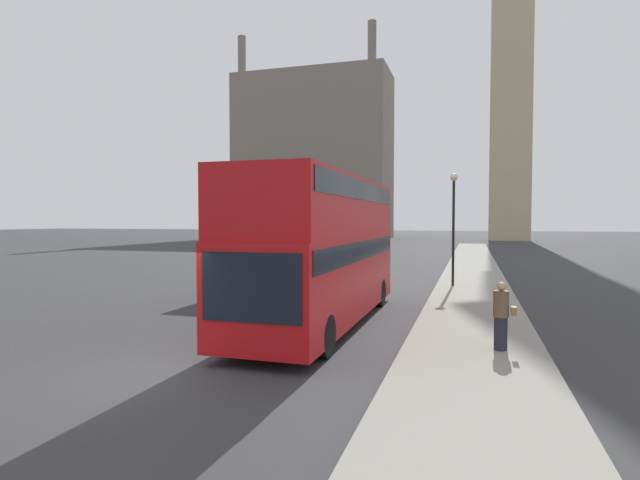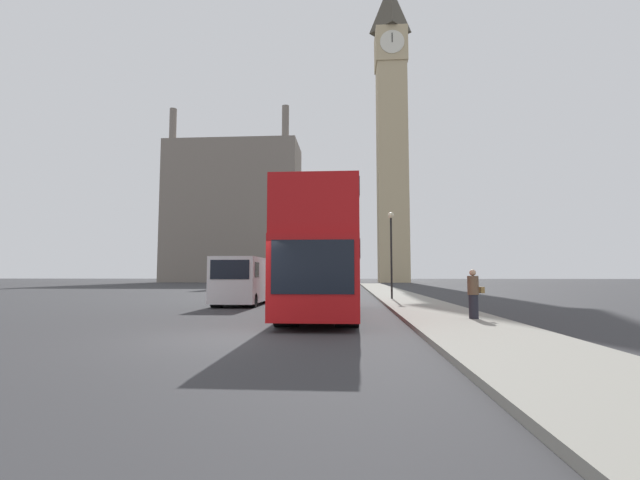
{
  "view_description": "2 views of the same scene",
  "coord_description": "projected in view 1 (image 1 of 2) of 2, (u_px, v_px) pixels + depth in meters",
  "views": [
    {
      "loc": [
        6.58,
        -8.55,
        3.2
      ],
      "look_at": [
        2.42,
        5.09,
        2.63
      ],
      "focal_mm": 28.0,
      "sensor_mm": 36.0,
      "label": 1
    },
    {
      "loc": [
        3.17,
        -10.62,
        1.59
      ],
      "look_at": [
        1.51,
        14.47,
        3.62
      ],
      "focal_mm": 24.0,
      "sensor_mm": 36.0,
      "label": 2
    }
  ],
  "objects": [
    {
      "name": "parked_sedan",
      "position": [
        344.0,
        253.0,
        38.22
      ],
      "size": [
        1.81,
        4.67,
        1.56
      ],
      "color": "maroon",
      "rests_on": "ground_plane"
    },
    {
      "name": "pedestrian",
      "position": [
        501.0,
        316.0,
        11.69
      ],
      "size": [
        0.52,
        0.36,
        1.61
      ],
      "color": "#23232D",
      "rests_on": "sidewalk_strip"
    },
    {
      "name": "clock_tower",
      "position": [
        512.0,
        34.0,
        78.51
      ],
      "size": [
        6.48,
        6.65,
        63.61
      ],
      "color": "tan",
      "rests_on": "ground_plane"
    },
    {
      "name": "street_lamp",
      "position": [
        454.0,
        211.0,
        23.11
      ],
      "size": [
        0.36,
        0.36,
        5.23
      ],
      "color": "black",
      "rests_on": "sidewalk_strip"
    },
    {
      "name": "white_van",
      "position": [
        258.0,
        263.0,
        21.83
      ],
      "size": [
        2.21,
        5.13,
        2.46
      ],
      "color": "white",
      "rests_on": "ground_plane"
    },
    {
      "name": "sidewalk_strip",
      "position": [
        474.0,
        408.0,
        8.28
      ],
      "size": [
        3.31,
        120.0,
        0.15
      ],
      "color": "gray",
      "rests_on": "ground_plane"
    },
    {
      "name": "red_double_decker_bus",
      "position": [
        323.0,
        244.0,
        15.29
      ],
      "size": [
        2.6,
        10.43,
        4.45
      ],
      "color": "#B71114",
      "rests_on": "ground_plane"
    },
    {
      "name": "building_block_distant",
      "position": [
        313.0,
        157.0,
        91.47
      ],
      "size": [
        27.84,
        12.0,
        36.17
      ],
      "color": "slate",
      "rests_on": "ground_plane"
    },
    {
      "name": "ground_plane",
      "position": [
        135.0,
        376.0,
        10.22
      ],
      "size": [
        300.0,
        300.0,
        0.0
      ],
      "primitive_type": "plane",
      "color": "#333335"
    }
  ]
}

